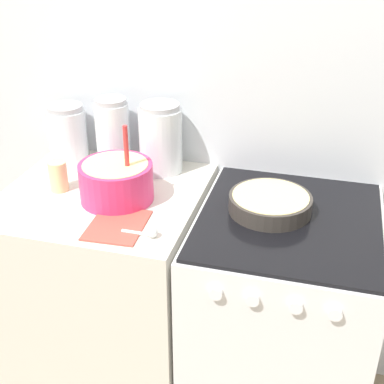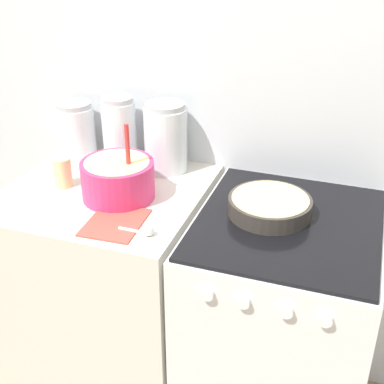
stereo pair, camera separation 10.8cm
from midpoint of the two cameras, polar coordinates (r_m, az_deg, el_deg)
The scene contains 11 objects.
wall_back at distance 2.04m, azimuth 1.56°, elevation 9.85°, with size 4.40×0.05×2.40m.
countertop_cabinet at distance 2.20m, azimuth -10.08°, elevation -10.91°, with size 0.70×0.68×0.94m.
stove at distance 2.05m, azimuth 7.72°, elevation -14.09°, with size 0.61×0.69×0.94m.
mixing_bowl at distance 1.86m, azimuth -9.74°, elevation 1.30°, with size 0.25×0.25×0.28m.
baking_pan at distance 1.79m, azimuth 6.64°, elevation -1.19°, with size 0.28×0.28×0.06m.
storage_jar_left at distance 2.20m, azimuth -14.45°, elevation 5.71°, with size 0.15×0.15×0.23m.
storage_jar_middle at distance 2.11m, azimuth -9.87°, elevation 5.77°, with size 0.13×0.13×0.27m.
storage_jar_right at distance 2.04m, azimuth -4.88°, elevation 5.25°, with size 0.16×0.16×0.27m.
tin_can at distance 1.98m, azimuth -15.60°, elevation 1.63°, with size 0.07×0.07×0.11m.
recipe_page at distance 1.74m, azimuth -9.75°, elevation -3.53°, with size 0.18×0.23×0.01m.
measuring_spoon at distance 1.66m, azimuth -6.51°, elevation -4.32°, with size 0.12×0.04×0.04m.
Camera 1 is at (0.41, -1.20, 1.84)m, focal length 50.00 mm.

